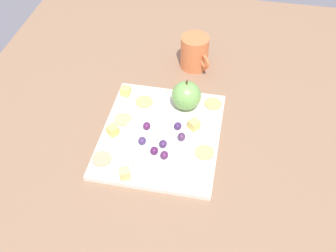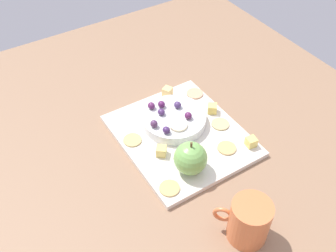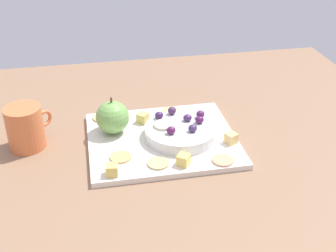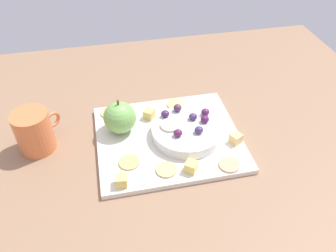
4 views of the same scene
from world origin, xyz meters
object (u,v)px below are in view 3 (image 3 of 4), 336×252
Objects in this scene: cheese_cube_2 at (183,160)px; cracker_2 at (121,157)px; apple_whole at (112,117)px; grape_1 at (187,118)px; cracker_3 at (223,160)px; cheese_cube_0 at (231,138)px; apple_slice_0 at (164,125)px; grape_2 at (172,111)px; cheese_cube_1 at (112,170)px; cup at (26,127)px; grape_6 at (159,115)px; platter at (162,140)px; cheese_cube_3 at (143,118)px; serving_dish at (181,132)px; grape_0 at (193,128)px; cracker_1 at (171,111)px; grape_4 at (171,130)px; cracker_0 at (102,118)px; cracker_4 at (158,163)px; grape_5 at (200,114)px; grape_3 at (199,120)px.

cheese_cube_2 is 13.27cm from cracker_2.
apple_whole is 3.82× the size of grape_1.
cracker_2 is at bearing -13.97° from cracker_3.
apple_slice_0 is (13.93, -5.59, 1.71)cm from cheese_cube_0.
apple_whole is at bearing 4.52° from grape_2.
cheese_cube_1 is at bearing 14.56° from cheese_cube_0.
cracker_3 is at bearing 158.82° from cup.
platter is at bearing 88.36° from grape_6.
apple_slice_0 is (2.91, 5.11, -0.63)cm from grape_2.
cup reaches higher than grape_1.
cheese_cube_3 is 0.51× the size of cracker_3.
grape_0 reaches higher than serving_dish.
grape_6 reaches higher than cracker_1.
cracker_3 is 1.00× the size of apple_slice_0.
grape_6 reaches higher than apple_slice_0.
cracker_2 is (9.93, 6.50, 0.83)cm from platter.
platter is 7.73cm from grape_2.
grape_4 is 0.44× the size of apple_slice_0.
apple_whole is 1.68× the size of cracker_0.
serving_dish is 11.81cm from cracker_4.
cup is (29.87, -3.41, 0.72)cm from apple_slice_0.
apple_whole is at bearing -4.93° from grape_5.
cracker_2 is (-2.68, 17.81, 0.00)cm from cracker_0.
cup reaches higher than serving_dish.
cheese_cube_2 is 0.51× the size of cracker_3.
serving_dish is 7.06× the size of cheese_cube_1.
cracker_3 and cracker_4 have the same top height.
grape_5 is (-22.11, 8.54, 3.23)cm from cracker_0.
apple_whole is at bearing 23.25° from cheese_cube_3.
grape_1 is 0.44× the size of apple_slice_0.
apple_whole reaches higher than grape_2.
apple_slice_0 is at bearing -74.73° from grape_4.
grape_3 is at bearing 155.61° from grape_6.
cracker_2 is (-0.54, 10.99, -3.57)cm from apple_whole.
cheese_cube_0 is 13.32cm from grape_4.
grape_1 is (-8.85, -12.00, 3.15)cm from cracker_4.
grape_2 is at bearing -53.34° from grape_1.
grape_4 is 1.00× the size of grape_5.
cracker_1 is (-7.50, -3.63, -0.95)cm from cheese_cube_3.
cracker_2 is 22.28cm from cup.
apple_whole reaches higher than cracker_3.
grape_4 reaches higher than cheese_cube_3.
grape_4 is at bearing -163.25° from cracker_2.
platter is 14.26× the size of cheese_cube_2.
cheese_cube_2 is 22.66cm from cracker_1.
platter is at bearing -19.48° from cheese_cube_0.
grape_2 is 1.00× the size of grape_6.
grape_6 is at bearing -100.81° from cracker_4.
platter is 14.26× the size of cheese_cube_0.
cracker_4 is 14.94cm from grape_6.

